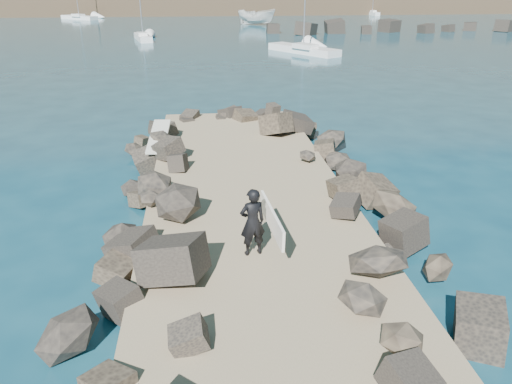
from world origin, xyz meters
TOP-DOWN VIEW (x-y plane):
  - ground at (0.00, 0.00)m, footprint 800.00×800.00m
  - jetty at (0.00, -2.00)m, footprint 6.00×26.00m
  - riprap_left at (-2.90, -1.50)m, footprint 2.60×22.00m
  - riprap_right at (2.90, -1.50)m, footprint 2.60×22.00m
  - breakwater_secondary at (35.00, 55.00)m, footprint 52.00×4.00m
  - surfboard_resting at (-2.95, 5.53)m, footprint 0.83×2.59m
  - boat_imported at (8.03, 69.60)m, footprint 6.60×4.90m
  - surfer_with_board at (-0.20, -2.58)m, footprint 0.94×2.05m
  - sailboat_e at (-22.25, 84.33)m, footprint 7.32×6.65m
  - sailboat_a at (-7.71, 49.08)m, footprint 2.73×6.40m
  - sailboat_c at (8.81, 36.15)m, footprint 6.00×8.09m
  - sailboat_f at (33.67, 89.77)m, footprint 1.69×4.97m

SIDE VIEW (x-z plane):
  - ground at x=0.00m, z-range 0.00..0.00m
  - jetty at x=0.00m, z-range 0.00..0.60m
  - sailboat_c at x=8.81m, z-range -4.64..5.33m
  - sailboat_e at x=-22.25m, z-range -4.49..5.19m
  - sailboat_a at x=-7.71m, z-range -3.47..4.16m
  - sailboat_f at x=33.67m, z-range -2.71..3.41m
  - riprap_left at x=-2.90m, z-range 0.00..1.00m
  - riprap_right at x=2.90m, z-range 0.00..1.00m
  - breakwater_secondary at x=35.00m, z-range 0.00..1.20m
  - surfboard_resting at x=-2.95m, z-range 1.00..1.09m
  - boat_imported at x=8.03m, z-range 0.00..2.40m
  - surfer_with_board at x=-0.20m, z-range 0.61..2.26m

